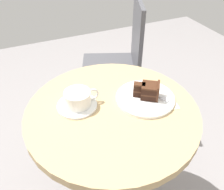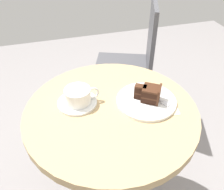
{
  "view_description": "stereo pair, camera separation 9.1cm",
  "coord_description": "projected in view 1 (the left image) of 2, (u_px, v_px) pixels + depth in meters",
  "views": [
    {
      "loc": [
        -0.27,
        -0.62,
        1.31
      ],
      "look_at": [
        0.01,
        0.03,
        0.74
      ],
      "focal_mm": 38.0,
      "sensor_mm": 36.0,
      "label": 1
    },
    {
      "loc": [
        -0.19,
        -0.65,
        1.31
      ],
      "look_at": [
        0.01,
        0.03,
        0.74
      ],
      "focal_mm": 38.0,
      "sensor_mm": 36.0,
      "label": 2
    }
  ],
  "objects": [
    {
      "name": "cake_plate",
      "position": [
        146.0,
        99.0,
        0.95
      ],
      "size": [
        0.24,
        0.24,
        0.01
      ],
      "color": "white",
      "rests_on": "cafe_table"
    },
    {
      "name": "napkin",
      "position": [
        156.0,
        100.0,
        0.94
      ],
      "size": [
        0.16,
        0.15,
        0.0
      ],
      "rotation": [
        0.0,
        0.0,
        2.95
      ],
      "color": "beige",
      "rests_on": "cafe_table"
    },
    {
      "name": "cafe_chair",
      "position": [
        123.0,
        56.0,
        1.59
      ],
      "size": [
        0.49,
        0.49,
        0.89
      ],
      "rotation": [
        0.0,
        0.0,
        4.34
      ],
      "color": "#4C4C51",
      "rests_on": "ground"
    },
    {
      "name": "teaspoon",
      "position": [
        67.0,
        100.0,
        0.93
      ],
      "size": [
        0.05,
        0.1,
        0.0
      ],
      "rotation": [
        0.0,
        0.0,
        1.24
      ],
      "color": "silver",
      "rests_on": "saucer"
    },
    {
      "name": "cake_slice",
      "position": [
        149.0,
        91.0,
        0.93
      ],
      "size": [
        0.11,
        0.09,
        0.07
      ],
      "rotation": [
        0.0,
        0.0,
        2.55
      ],
      "color": "black",
      "rests_on": "cake_plate"
    },
    {
      "name": "saucer",
      "position": [
        77.0,
        105.0,
        0.92
      ],
      "size": [
        0.16,
        0.16,
        0.01
      ],
      "color": "white",
      "rests_on": "cafe_table"
    },
    {
      "name": "fork",
      "position": [
        157.0,
        96.0,
        0.95
      ],
      "size": [
        0.08,
        0.12,
        0.0
      ],
      "rotation": [
        0.0,
        0.0,
        5.23
      ],
      "color": "silver",
      "rests_on": "cake_plate"
    },
    {
      "name": "coffee_cup",
      "position": [
        78.0,
        98.0,
        0.9
      ],
      "size": [
        0.14,
        0.1,
        0.06
      ],
      "color": "white",
      "rests_on": "saucer"
    },
    {
      "name": "cafe_table",
      "position": [
        112.0,
        131.0,
        0.99
      ],
      "size": [
        0.67,
        0.67,
        0.7
      ],
      "color": "tan",
      "rests_on": "ground"
    }
  ]
}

